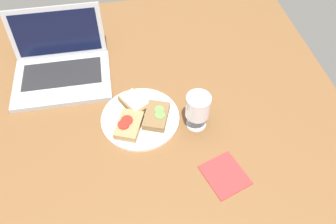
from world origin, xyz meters
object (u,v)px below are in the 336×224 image
Objects in this scene: plate at (140,118)px; sandwich_with_tomato at (129,125)px; laptop at (61,67)px; napkin at (225,175)px; wine_glass at (198,108)px; sandwich_with_cheese at (134,102)px; sandwich_with_cucumber at (156,116)px.

plate is 2.02× the size of sandwich_with_tomato.
plate is 36.52cm from laptop.
napkin is at bearing -48.68° from plate.
plate is 20.14cm from wine_glass.
sandwich_with_cheese is at bearing -39.94° from laptop.
wine_glass is (12.48, -3.81, 6.12)cm from sandwich_with_cucumber.
sandwich_with_cucumber reaches higher than plate.
sandwich_with_tomato reaches higher than napkin.
sandwich_with_tomato is 36.64cm from laptop.
plate is at bearing 164.04° from sandwich_with_cucumber.
sandwich_with_cheese reaches higher than plate.
sandwich_with_cheese is at bearing 103.92° from plate.
napkin is (21.92, -24.94, -0.35)cm from plate.
sandwich_with_cucumber is at bearing -45.91° from sandwich_with_cheese.
napkin is (25.92, -21.19, -2.25)cm from sandwich_with_tomato.
sandwich_with_cucumber is 1.00× the size of sandwich_with_tomato.
napkin is at bearing -54.58° from sandwich_with_cucumber.
wine_glass reaches higher than sandwich_with_cucumber.
wine_glass is 21.71cm from napkin.
sandwich_with_cucumber is at bearing -15.96° from plate.
sandwich_with_tomato reaches higher than sandwich_with_cucumber.
sandwich_with_cheese is 22.58cm from wine_glass.
laptop is at bearing 133.25° from napkin.
sandwich_with_tomato is at bearing 175.89° from wine_glass.
laptop is 2.76× the size of napkin.
laptop is (-25.73, 25.72, 3.23)cm from plate.
wine_glass is at bearing 102.05° from napkin.
laptop reaches higher than sandwich_with_tomato.
plate is at bearing -76.08° from sandwich_with_cheese.
napkin is (23.23, -30.20, -2.32)cm from sandwich_with_cheese.
laptop is (-43.46, 31.03, -4.71)cm from wine_glass.
wine_glass is at bearing -29.06° from sandwich_with_cheese.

